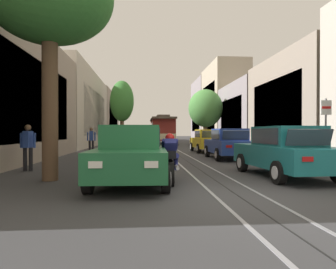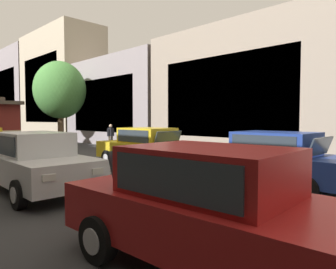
# 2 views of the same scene
# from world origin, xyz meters

# --- Properties ---
(ground_plane) EXTENTS (160.00, 160.00, 0.00)m
(ground_plane) POSITION_xyz_m (0.00, 21.68, 0.00)
(ground_plane) COLOR #38383A
(trolley_track_rails) EXTENTS (1.14, 62.20, 0.01)m
(trolley_track_rails) POSITION_xyz_m (0.00, 25.10, 0.00)
(trolley_track_rails) COLOR gray
(trolley_track_rails) RESTS_ON ground
(building_facade_left) EXTENTS (5.64, 53.90, 7.59)m
(building_facade_left) POSITION_xyz_m (-9.63, 26.31, 3.56)
(building_facade_left) COLOR gray
(building_facade_left) RESTS_ON ground
(building_facade_right) EXTENTS (5.04, 53.90, 10.79)m
(building_facade_right) POSITION_xyz_m (9.24, 27.60, 4.44)
(building_facade_right) COLOR beige
(building_facade_right) RESTS_ON ground
(parked_car_green_near_left) EXTENTS (2.09, 4.40, 1.58)m
(parked_car_green_near_left) POSITION_xyz_m (-2.41, 2.04, 0.80)
(parked_car_green_near_left) COLOR #1E6038
(parked_car_green_near_left) RESTS_ON ground
(parked_car_red_second_left) EXTENTS (2.14, 4.42, 1.58)m
(parked_car_red_second_left) POSITION_xyz_m (-2.58, 7.69, 0.80)
(parked_car_red_second_left) COLOR red
(parked_car_red_second_left) RESTS_ON ground
(parked_car_white_mid_left) EXTENTS (2.06, 4.39, 1.58)m
(parked_car_white_mid_left) POSITION_xyz_m (-2.47, 13.64, 0.80)
(parked_car_white_mid_left) COLOR silver
(parked_car_white_mid_left) RESTS_ON ground
(parked_car_yellow_fourth_left) EXTENTS (2.13, 4.42, 1.58)m
(parked_car_yellow_fourth_left) POSITION_xyz_m (-2.39, 20.00, 0.80)
(parked_car_yellow_fourth_left) COLOR gold
(parked_car_yellow_fourth_left) RESTS_ON ground
(parked_car_teal_near_right) EXTENTS (2.13, 4.42, 1.58)m
(parked_car_teal_near_right) POSITION_xyz_m (2.34, 2.89, 0.80)
(parked_car_teal_near_right) COLOR #196B70
(parked_car_teal_near_right) RESTS_ON ground
(parked_car_blue_second_right) EXTENTS (2.04, 4.38, 1.58)m
(parked_car_blue_second_right) POSITION_xyz_m (2.37, 9.39, 0.80)
(parked_car_blue_second_right) COLOR #233D93
(parked_car_blue_second_right) RESTS_ON ground
(parked_car_yellow_mid_right) EXTENTS (2.03, 4.37, 1.58)m
(parked_car_yellow_mid_right) POSITION_xyz_m (2.37, 14.78, 0.80)
(parked_car_yellow_mid_right) COLOR gold
(parked_car_yellow_mid_right) RESTS_ON ground
(street_tree_kerb_left_second) EXTENTS (2.58, 2.52, 7.00)m
(street_tree_kerb_left_second) POSITION_xyz_m (-4.49, 27.08, 4.71)
(street_tree_kerb_left_second) COLOR brown
(street_tree_kerb_left_second) RESTS_ON ground
(street_tree_kerb_right_second) EXTENTS (3.81, 3.35, 6.15)m
(street_tree_kerb_right_second) POSITION_xyz_m (4.72, 27.01, 4.03)
(street_tree_kerb_right_second) COLOR brown
(street_tree_kerb_right_second) RESTS_ON ground
(cable_car_trolley) EXTENTS (2.63, 9.15, 3.28)m
(cable_car_trolley) POSITION_xyz_m (-0.00, 28.92, 1.66)
(cable_car_trolley) COLOR maroon
(cable_car_trolley) RESTS_ON ground
(motorcycle_with_rider) EXTENTS (0.56, 1.99, 1.37)m
(motorcycle_with_rider) POSITION_xyz_m (-1.34, 2.16, 0.65)
(motorcycle_with_rider) COLOR black
(motorcycle_with_rider) RESTS_ON ground
(pedestrian_on_left_pavement) EXTENTS (0.55, 0.38, 1.70)m
(pedestrian_on_left_pavement) POSITION_xyz_m (-5.46, 13.55, 0.96)
(pedestrian_on_left_pavement) COLOR black
(pedestrian_on_left_pavement) RESTS_ON ground
(pedestrian_on_right_pavement) EXTENTS (0.55, 0.38, 1.57)m
(pedestrian_on_right_pavement) POSITION_xyz_m (6.18, 22.74, 0.89)
(pedestrian_on_right_pavement) COLOR #4C4233
(pedestrian_on_right_pavement) RESTS_ON ground
(pedestrian_crossing_far) EXTENTS (0.55, 0.39, 1.67)m
(pedestrian_crossing_far) POSITION_xyz_m (-6.26, 5.04, 0.94)
(pedestrian_crossing_far) COLOR black
(pedestrian_crossing_far) RESTS_ON ground
(street_sign_post) EXTENTS (0.36, 0.07, 2.51)m
(street_sign_post) POSITION_xyz_m (3.92, 3.30, 1.57)
(street_sign_post) COLOR slate
(street_sign_post) RESTS_ON ground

